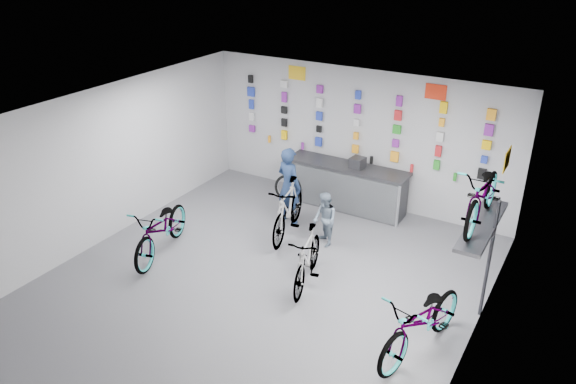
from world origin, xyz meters
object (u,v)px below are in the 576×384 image
Objects in this scene: counter at (346,187)px; bike_center at (307,258)px; clerk at (289,186)px; customer at (325,219)px; bike_left at (162,229)px; bike_service at (288,209)px; bike_right at (422,322)px.

bike_center reaches higher than counter.
clerk is 1.51× the size of customer.
bike_left reaches higher than bike_center.
bike_center is 0.89× the size of bike_service.
bike_center is 0.82× the size of bike_right.
bike_right is (5.06, -0.19, 0.01)m from bike_left.
bike_left is at bearing -168.49° from bike_right.
bike_left is 3.08m from customer.
bike_left is at bearing 176.25° from bike_center.
bike_center is 1.39m from customer.
bike_service is 1.14× the size of clerk.
counter is at bearing 142.01° from bike_right.
bike_center is 1.55× the size of customer.
bike_left is at bearing -101.88° from customer.
counter is 4.11m from bike_left.
bike_right is (2.24, -0.70, 0.03)m from bike_center.
bike_center is (2.82, 0.51, -0.02)m from bike_left.
customer is at bearing 21.29° from bike_left.
clerk is at bearing 105.80° from bike_service.
bike_center is at bearing -33.84° from customer.
counter is 1.44× the size of bike_service.
bike_center is 2.34m from clerk.
bike_left is at bearing -121.28° from counter.
counter is 3.08m from bike_center.
bike_left is at bearing -144.97° from bike_service.
bike_left is 1.85× the size of customer.
bike_right reaches higher than bike_left.
bike_center is at bearing 144.28° from clerk.
bike_right is at bearing -31.19° from bike_center.
clerk reaches higher than bike_right.
counter is at bearing 142.43° from customer.
counter is 1.65× the size of clerk.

